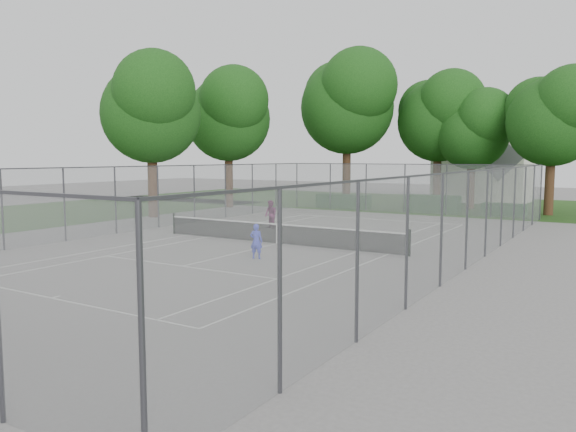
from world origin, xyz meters
The scene contains 18 objects.
ground centered at (0.00, 0.00, 0.00)m, with size 120.00×120.00×0.00m, color slate.
grass_far centered at (0.00, 26.00, 0.00)m, with size 60.00×20.00×0.00m, color #1D4012.
grass_left centered at (-22.00, 0.00, 0.00)m, with size 16.00×40.00×0.00m, color #1D4012.
court_markings centered at (0.00, 0.00, 0.01)m, with size 11.03×23.83×0.01m.
tennis_net centered at (0.00, 0.00, 0.51)m, with size 12.87×0.10×1.10m.
perimeter_fence centered at (0.00, 0.00, 1.81)m, with size 18.08×34.08×3.52m.
tree_far_left centered at (-6.36, 20.78, 8.70)m, with size 8.81×8.04×12.66m.
tree_far_midleft centered at (0.41, 23.61, 7.44)m, with size 7.53×6.88×10.83m.
tree_far_midright centered at (3.33, 22.64, 6.28)m, with size 6.36×5.81×9.14m.
tree_far_right centered at (9.14, 20.65, 6.90)m, with size 6.99×6.38×10.04m.
tree_side_back centered at (-13.51, 14.03, 7.54)m, with size 7.63×6.97×10.97m.
tree_side_front centered at (-13.25, 5.40, 7.39)m, with size 7.48×6.83×10.76m.
hedge_left centered at (-5.53, 18.36, 0.53)m, with size 4.27×1.28×1.07m, color #143F15.
hedge_mid centered at (1.54, 18.63, 0.62)m, with size 3.93×1.12×1.23m, color #143F15.
hedge_right centered at (6.56, 18.54, 0.42)m, with size 2.83×1.04×0.85m, color #143F15.
house centered at (2.38, 30.63, 3.89)m, with size 7.77×6.02×9.67m.
girl_player centered at (1.40, -3.67, 0.70)m, with size 0.51×0.33×1.40m, color #3740CF.
woman_player centered at (-3.26, 4.46, 0.80)m, with size 0.78×0.61×1.60m, color #65214C.
Camera 1 is at (13.92, -21.66, 3.99)m, focal length 35.00 mm.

